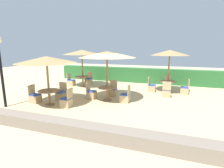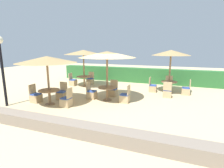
# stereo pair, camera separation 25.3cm
# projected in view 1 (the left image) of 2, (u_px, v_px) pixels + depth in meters

# --- Properties ---
(ground_plane) EXTENTS (40.00, 40.00, 0.00)m
(ground_plane) POSITION_uv_depth(u_px,v_px,m) (108.00, 104.00, 8.88)
(ground_plane) COLOR #D1BA8C
(hedge_row) EXTENTS (13.00, 0.70, 1.17)m
(hedge_row) POSITION_uv_depth(u_px,v_px,m) (134.00, 75.00, 14.40)
(hedge_row) COLOR #2D6B33
(hedge_row) RESTS_ON ground_plane
(stone_border) EXTENTS (10.00, 0.56, 0.41)m
(stone_border) POSITION_uv_depth(u_px,v_px,m) (72.00, 128.00, 5.71)
(stone_border) COLOR gray
(stone_border) RESTS_ON ground_plane
(parasol_back_left) EXTENTS (2.68, 2.68, 2.64)m
(parasol_back_left) POSITION_uv_depth(u_px,v_px,m) (82.00, 52.00, 12.22)
(parasol_back_left) COLOR #93704C
(parasol_back_left) RESTS_ON ground_plane
(round_table_back_left) EXTENTS (1.11, 1.11, 0.76)m
(round_table_back_left) POSITION_uv_depth(u_px,v_px,m) (83.00, 79.00, 12.60)
(round_table_back_left) COLOR #93704C
(round_table_back_left) RESTS_ON ground_plane
(patio_chair_back_left_west) EXTENTS (0.46, 0.46, 0.93)m
(patio_chair_back_left_west) POSITION_uv_depth(u_px,v_px,m) (71.00, 82.00, 13.01)
(patio_chair_back_left_west) COLOR tan
(patio_chair_back_left_west) RESTS_ON ground_plane
(patio_chair_back_left_north) EXTENTS (0.46, 0.46, 0.93)m
(patio_chair_back_left_north) POSITION_uv_depth(u_px,v_px,m) (89.00, 81.00, 13.60)
(patio_chair_back_left_north) COLOR tan
(patio_chair_back_left_north) RESTS_ON ground_plane
(parasol_front_left) EXTENTS (2.85, 2.85, 2.40)m
(parasol_front_left) POSITION_uv_depth(u_px,v_px,m) (46.00, 60.00, 8.21)
(parasol_front_left) COLOR #93704C
(parasol_front_left) RESTS_ON ground_plane
(round_table_front_left) EXTENTS (1.03, 1.03, 0.74)m
(round_table_front_left) POSITION_uv_depth(u_px,v_px,m) (49.00, 94.00, 8.55)
(round_table_front_left) COLOR #93704C
(round_table_front_left) RESTS_ON ground_plane
(patio_chair_front_left_west) EXTENTS (0.46, 0.46, 0.93)m
(patio_chair_front_left_west) POSITION_uv_depth(u_px,v_px,m) (35.00, 98.00, 8.97)
(patio_chair_front_left_west) COLOR tan
(patio_chair_front_left_west) RESTS_ON ground_plane
(patio_chair_front_left_north) EXTENTS (0.46, 0.46, 0.93)m
(patio_chair_front_left_north) POSITION_uv_depth(u_px,v_px,m) (61.00, 95.00, 9.52)
(patio_chair_front_left_north) COLOR tan
(patio_chair_front_left_north) RESTS_ON ground_plane
(patio_chair_front_left_east) EXTENTS (0.46, 0.46, 0.93)m
(patio_chair_front_left_east) POSITION_uv_depth(u_px,v_px,m) (67.00, 102.00, 8.31)
(patio_chair_front_left_east) COLOR tan
(patio_chair_front_left_east) RESTS_ON ground_plane
(parasol_back_right) EXTENTS (2.27, 2.27, 2.66)m
(parasol_back_right) POSITION_uv_depth(u_px,v_px,m) (170.00, 53.00, 10.50)
(parasol_back_right) COLOR #93704C
(parasol_back_right) RESTS_ON ground_plane
(round_table_back_right) EXTENTS (0.96, 0.96, 0.75)m
(round_table_back_right) POSITION_uv_depth(u_px,v_px,m) (168.00, 84.00, 10.89)
(round_table_back_right) COLOR #93704C
(round_table_back_right) RESTS_ON ground_plane
(patio_chair_back_right_south) EXTENTS (0.46, 0.46, 0.93)m
(patio_chair_back_right_south) POSITION_uv_depth(u_px,v_px,m) (166.00, 92.00, 10.04)
(patio_chair_back_right_south) COLOR tan
(patio_chair_back_right_south) RESTS_ON ground_plane
(patio_chair_back_right_west) EXTENTS (0.46, 0.46, 0.93)m
(patio_chair_back_right_west) POSITION_uv_depth(u_px,v_px,m) (151.00, 88.00, 11.29)
(patio_chair_back_right_west) COLOR tan
(patio_chair_back_right_west) RESTS_ON ground_plane
(patio_chair_back_right_east) EXTENTS (0.46, 0.46, 0.93)m
(patio_chair_back_right_east) POSITION_uv_depth(u_px,v_px,m) (185.00, 90.00, 10.61)
(patio_chair_back_right_east) COLOR tan
(patio_chair_back_right_east) RESTS_ON ground_plane
(patio_chair_back_right_north) EXTENTS (0.46, 0.46, 0.93)m
(patio_chair_back_right_north) POSITION_uv_depth(u_px,v_px,m) (167.00, 86.00, 11.88)
(patio_chair_back_right_north) COLOR tan
(patio_chair_back_right_north) RESTS_ON ground_plane
(parasol_center) EXTENTS (2.97, 2.97, 2.61)m
(parasol_center) POSITION_uv_depth(u_px,v_px,m) (107.00, 55.00, 8.95)
(parasol_center) COLOR #93704C
(parasol_center) RESTS_ON ground_plane
(round_table_center) EXTENTS (0.97, 0.97, 0.72)m
(round_table_center) POSITION_uv_depth(u_px,v_px,m) (107.00, 90.00, 9.33)
(round_table_center) COLOR #93704C
(round_table_center) RESTS_ON ground_plane
(patio_chair_center_north) EXTENTS (0.46, 0.46, 0.93)m
(patio_chair_center_north) POSITION_uv_depth(u_px,v_px,m) (112.00, 92.00, 10.23)
(patio_chair_center_north) COLOR tan
(patio_chair_center_north) RESTS_ON ground_plane
(patio_chair_center_west) EXTENTS (0.46, 0.46, 0.93)m
(patio_chair_center_west) POSITION_uv_depth(u_px,v_px,m) (91.00, 94.00, 9.68)
(patio_chair_center_west) COLOR tan
(patio_chair_center_west) RESTS_ON ground_plane
(patio_chair_center_east) EXTENTS (0.46, 0.46, 0.93)m
(patio_chair_center_east) POSITION_uv_depth(u_px,v_px,m) (125.00, 98.00, 9.02)
(patio_chair_center_east) COLOR tan
(patio_chair_center_east) RESTS_ON ground_plane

